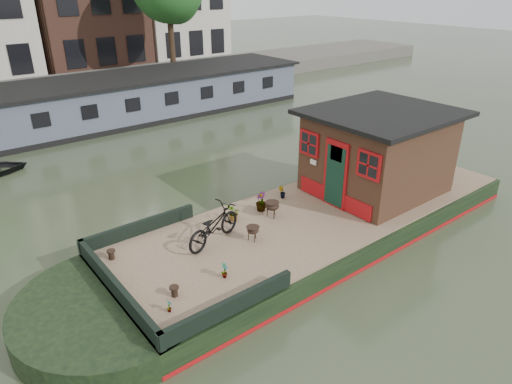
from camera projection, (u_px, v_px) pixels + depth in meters
ground at (321, 231)px, 12.78m from camera, size 120.00×120.00×0.00m
houseboat_hull at (286, 237)px, 11.92m from camera, size 14.01×4.02×0.60m
houseboat_deck at (323, 211)px, 12.52m from camera, size 11.80×3.80×0.05m
bow_bulwark at (154, 271)px, 9.58m from camera, size 3.00×4.00×0.35m
cabin at (378, 151)px, 13.21m from camera, size 4.00×3.50×2.42m
bicycle at (213, 226)px, 10.79m from camera, size 1.83×1.07×0.91m
potted_plant_a at (224, 270)px, 9.60m from camera, size 0.24×0.23×0.37m
potted_plant_b at (282, 192)px, 13.12m from camera, size 0.26×0.25×0.36m
potted_plant_c at (234, 213)px, 11.87m from camera, size 0.50×0.50×0.42m
potted_plant_d at (261, 201)px, 12.38m from camera, size 0.34×0.34×0.54m
potted_plant_e at (169, 306)px, 8.62m from camera, size 0.14×0.17×0.28m
brazier_front at (272, 209)px, 12.08m from camera, size 0.44×0.44×0.43m
brazier_rear at (253, 233)px, 10.99m from camera, size 0.45×0.45×0.37m
bollard_port at (111, 255)px, 10.28m from camera, size 0.20×0.20×0.23m
bollard_stbd at (174, 291)px, 9.07m from camera, size 0.20×0.20×0.22m
far_houseboat at (116, 101)px, 22.31m from camera, size 20.40×4.40×2.11m
quay at (73, 89)px, 27.14m from camera, size 60.00×6.00×0.90m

